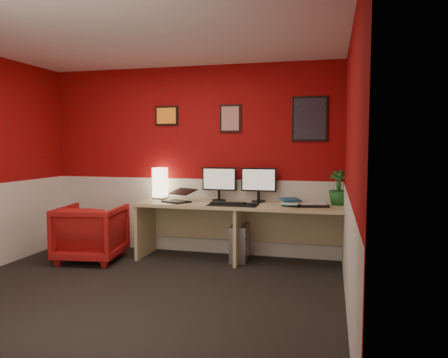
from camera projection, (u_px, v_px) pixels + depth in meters
ground at (134, 294)px, 4.16m from camera, size 4.00×3.50×0.01m
ceiling at (130, 32)px, 3.96m from camera, size 4.00×3.50×0.01m
wall_back at (191, 160)px, 5.75m from camera, size 4.00×0.01×2.50m
wall_right at (351, 170)px, 3.57m from camera, size 0.01×3.50×2.50m
wainscot_back at (191, 215)px, 5.81m from camera, size 4.00×0.01×1.00m
wainscot_right at (348, 257)px, 3.64m from camera, size 0.01×3.50×1.00m
desk at (240, 233)px, 5.31m from camera, size 2.60×0.65×0.73m
shoji_lamp at (160, 184)px, 5.74m from camera, size 0.16×0.16×0.40m
laptop at (176, 194)px, 5.41m from camera, size 0.40×0.36×0.22m
monitor_left at (219, 179)px, 5.53m from camera, size 0.45×0.06×0.58m
monitor_right at (259, 179)px, 5.42m from camera, size 0.45×0.06×0.58m
desk_mat at (234, 204)px, 5.19m from camera, size 0.60×0.38×0.01m
keyboard at (228, 203)px, 5.26m from camera, size 0.43×0.17×0.02m
mouse at (254, 204)px, 5.10m from camera, size 0.06×0.10×0.03m
book_bottom at (284, 204)px, 5.16m from camera, size 0.24×0.30×0.03m
book_middle at (285, 202)px, 5.14m from camera, size 0.31×0.37×0.02m
book_top at (281, 200)px, 5.15m from camera, size 0.31×0.36×0.03m
zen_tray at (313, 205)px, 5.06m from camera, size 0.39×0.32×0.03m
potted_plant at (339, 187)px, 5.16m from camera, size 0.25×0.25×0.42m
pc_tower at (240, 243)px, 5.39m from camera, size 0.23×0.46×0.45m
armchair at (91, 233)px, 5.37m from camera, size 0.85×0.87×0.70m
art_left at (167, 116)px, 5.77m from camera, size 0.32×0.02×0.26m
art_center at (230, 118)px, 5.56m from camera, size 0.28×0.02×0.36m
art_right at (310, 119)px, 5.31m from camera, size 0.44×0.02×0.56m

